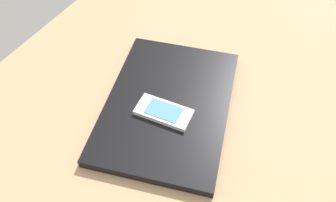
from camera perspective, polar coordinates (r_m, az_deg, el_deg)
The scene contains 3 objects.
desk_surface at distance 65.16cm, azimuth -0.31°, elevation -4.82°, with size 120.00×80.00×3.00cm, color tan.
laptop_closed at distance 65.75cm, azimuth 0.00°, elevation -0.61°, with size 32.66×23.06×1.81cm, color black.
cell_phone_on_laptop at distance 62.93cm, azimuth -0.71°, elevation -1.83°, with size 5.76×10.71×1.01cm.
Camera 1 is at (32.34, 18.07, 55.10)cm, focal length 36.46 mm.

